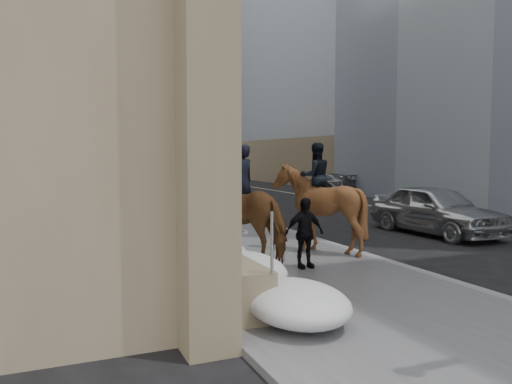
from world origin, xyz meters
TOP-DOWN VIEW (x-y plane):
  - ground at (0.00, 0.00)m, footprint 140.00×140.00m
  - sidewalk at (0.00, 10.00)m, footprint 5.00×80.00m
  - curb at (2.62, 10.00)m, footprint 0.24×80.00m
  - lane_line at (10.50, 10.00)m, footprint 0.15×70.00m
  - limestone_building at (-5.26, 19.96)m, footprint 6.10×44.00m
  - far_podium at (15.50, 10.00)m, footprint 2.00×80.00m
  - bg_building_mid at (4.00, 60.00)m, footprint 30.00×12.00m
  - bg_building_far at (-6.00, 72.00)m, footprint 24.00×12.00m
  - streetlight_mid at (2.74, 14.00)m, footprint 1.71×0.24m
  - streetlight_far at (2.74, 34.00)m, footprint 1.71×0.24m
  - traffic_signal at (2.07, 22.00)m, footprint 4.10×0.22m
  - snow_bank at (-1.42, 8.11)m, footprint 1.70×18.10m
  - mounted_horse_left at (-0.28, 2.40)m, footprint 2.06×2.79m
  - mounted_horse_right at (1.63, 2.62)m, footprint 2.09×2.29m
  - pedestrian at (0.43, 1.13)m, footprint 0.92×0.39m
  - car_silver at (6.93, 4.17)m, footprint 2.10×4.88m
  - car_grey at (12.45, 20.38)m, footprint 2.92×4.97m

SIDE VIEW (x-z plane):
  - ground at x=0.00m, z-range 0.00..0.00m
  - lane_line at x=10.50m, z-range 0.00..0.01m
  - sidewalk at x=0.00m, z-range 0.00..0.12m
  - curb at x=2.62m, z-range 0.00..0.12m
  - snow_bank at x=-1.42m, z-range 0.09..0.85m
  - car_grey at x=12.45m, z-range 0.00..1.35m
  - car_silver at x=6.93m, z-range 0.00..1.64m
  - pedestrian at x=0.43m, z-range 0.12..1.68m
  - mounted_horse_left at x=-0.28m, z-range -0.12..2.61m
  - mounted_horse_right at x=1.63m, z-range -0.06..2.74m
  - far_podium at x=15.50m, z-range 0.00..4.00m
  - traffic_signal at x=2.07m, z-range 1.00..7.00m
  - streetlight_mid at x=2.74m, z-range 0.58..8.58m
  - streetlight_far at x=2.74m, z-range 0.58..8.58m
  - limestone_building at x=-5.26m, z-range -0.10..17.90m
  - bg_building_far at x=-6.00m, z-range 0.00..20.00m
  - bg_building_mid at x=4.00m, z-range 0.00..28.00m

